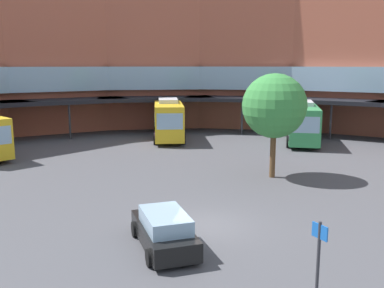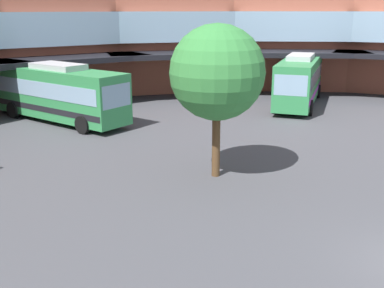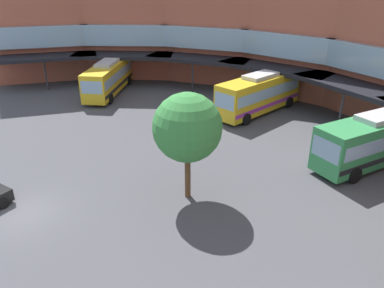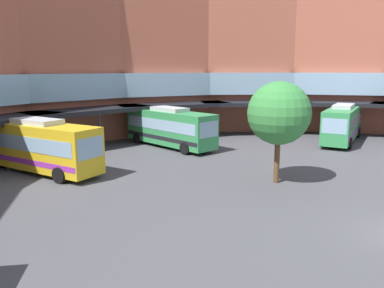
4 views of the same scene
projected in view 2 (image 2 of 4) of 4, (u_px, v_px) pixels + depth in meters
bus_0 at (60, 93)px, 30.65m from camera, size 2.97×10.50×3.84m
bus_2 at (299, 80)px, 36.00m from camera, size 10.75×5.47×3.88m
plaza_tree at (217, 73)px, 19.87m from camera, size 4.10×4.10×6.70m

